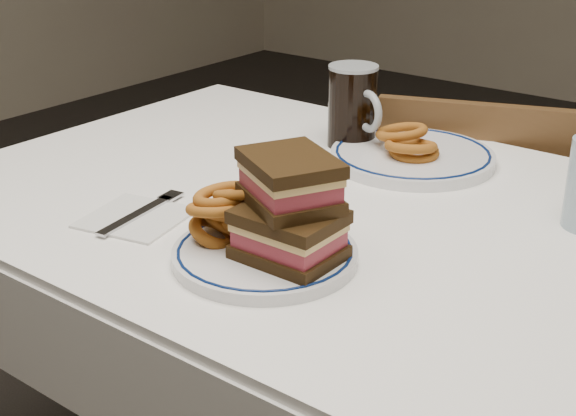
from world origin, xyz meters
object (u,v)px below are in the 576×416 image
Objects in this scene: far_plate at (412,156)px; reuben_sandwich at (290,208)px; main_plate at (265,254)px; beer_mug at (353,106)px; chair_far at (466,256)px.

reuben_sandwich is at bearing -81.12° from far_plate.
beer_mug is at bearing 109.91° from main_plate.
beer_mug is at bearing 113.98° from reuben_sandwich.
chair_far is 0.49m from beer_mug.
main_plate is at bearing -166.81° from reuben_sandwich.
beer_mug is (-0.20, 0.46, -0.01)m from reuben_sandwich.
reuben_sandwich reaches higher than far_plate.
reuben_sandwich is (0.08, -0.74, 0.39)m from chair_far.
far_plate is at bearing -4.56° from beer_mug.
beer_mug is at bearing 175.44° from far_plate.
beer_mug is (-0.12, -0.28, 0.38)m from chair_far.
main_plate is 0.08m from reuben_sandwich.
main_plate is 0.45m from far_plate.
beer_mug is 0.15m from far_plate.
reuben_sandwich is at bearing 13.19° from main_plate.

